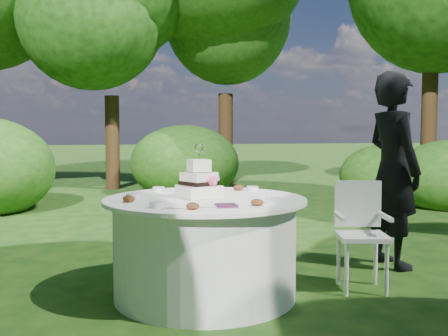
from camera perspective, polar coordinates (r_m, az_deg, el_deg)
The scene contains 9 objects.
ground at distance 4.21m, azimuth -2.06°, elevation -13.74°, with size 80.00×80.00×0.00m, color #133B10.
napkins at distance 3.58m, azimuth 0.25°, elevation -4.11°, with size 0.14×0.14×0.02m, color #441D33.
feather_plume at distance 3.56m, azimuth -2.99°, elevation -4.22°, with size 0.48×0.07×0.01m, color silver.
guest at distance 5.18m, azimuth 17.95°, elevation -0.20°, with size 0.67×0.44×1.83m, color black.
table at distance 4.11m, azimuth -2.08°, elevation -8.57°, with size 1.56×1.56×0.77m.
cake at distance 4.05m, azimuth -2.70°, elevation -1.65°, with size 0.36×0.36×0.42m.
chair at distance 4.43m, azimuth 14.61°, elevation -6.09°, with size 0.46×0.46×0.87m.
votives at distance 4.06m, azimuth -3.16°, elevation -2.97°, with size 1.12×1.01×0.04m.
petal_cups at distance 3.86m, azimuth -2.03°, elevation -3.27°, with size 1.03×1.08×0.05m.
Camera 1 is at (-0.64, -3.95, 1.30)m, focal length 42.00 mm.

